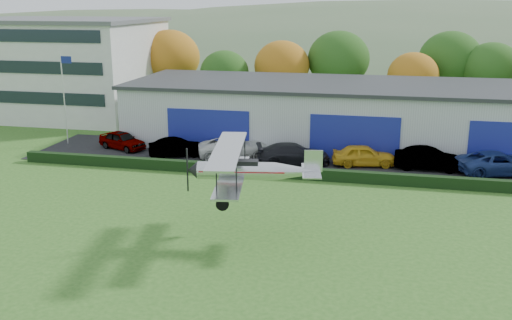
% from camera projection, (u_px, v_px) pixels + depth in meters
% --- Properties ---
extents(ground, '(300.00, 300.00, 0.00)m').
position_uv_depth(ground, '(214.00, 281.00, 26.08)').
color(ground, '#2D5E1D').
rests_on(ground, ground).
extents(apron, '(48.00, 9.00, 0.05)m').
position_uv_depth(apron, '(327.00, 162.00, 45.20)').
color(apron, black).
rests_on(apron, ground).
extents(hedge, '(46.00, 0.60, 0.80)m').
position_uv_depth(hedge, '(320.00, 175.00, 40.59)').
color(hedge, black).
rests_on(hedge, ground).
extents(hangar, '(40.60, 12.60, 5.30)m').
position_uv_depth(hangar, '(358.00, 113.00, 50.65)').
color(hangar, '#B2B7BC').
rests_on(hangar, ground).
extents(office_block, '(20.60, 15.60, 10.40)m').
position_uv_depth(office_block, '(60.00, 67.00, 63.44)').
color(office_block, silver).
rests_on(office_block, ground).
extents(flagpole, '(1.05, 0.10, 8.00)m').
position_uv_depth(flagpole, '(65.00, 90.00, 49.63)').
color(flagpole, silver).
rests_on(flagpole, ground).
extents(tree_belt, '(75.70, 13.22, 10.12)m').
position_uv_depth(tree_belt, '(327.00, 64.00, 62.61)').
color(tree_belt, '#3D2614').
rests_on(tree_belt, ground).
extents(distant_hills, '(430.00, 196.00, 56.00)m').
position_uv_depth(distant_hills, '(341.00, 93.00, 162.18)').
color(distant_hills, '#4C6642').
rests_on(distant_hills, ground).
extents(car_0, '(4.81, 3.43, 1.52)m').
position_uv_depth(car_0, '(122.00, 140.00, 48.80)').
color(car_0, gray).
rests_on(car_0, apron).
extents(car_1, '(4.78, 3.34, 1.49)m').
position_uv_depth(car_1, '(177.00, 147.00, 46.45)').
color(car_1, gray).
rests_on(car_1, apron).
extents(car_2, '(6.54, 4.56, 1.66)m').
position_uv_depth(car_2, '(236.00, 148.00, 45.93)').
color(car_2, silver).
rests_on(car_2, apron).
extents(car_3, '(6.06, 3.83, 1.64)m').
position_uv_depth(car_3, '(293.00, 154.00, 44.22)').
color(car_3, black).
rests_on(car_3, apron).
extents(car_4, '(5.02, 2.74, 1.62)m').
position_uv_depth(car_4, '(364.00, 155.00, 43.87)').
color(car_4, gold).
rests_on(car_4, apron).
extents(car_5, '(5.08, 1.87, 1.66)m').
position_uv_depth(car_5, '(429.00, 159.00, 42.81)').
color(car_5, gray).
rests_on(car_5, apron).
extents(car_6, '(6.58, 4.53, 1.67)m').
position_uv_depth(car_6, '(498.00, 163.00, 41.66)').
color(car_6, navy).
rests_on(car_6, apron).
extents(biplane, '(7.14, 8.16, 3.04)m').
position_uv_depth(biplane, '(248.00, 169.00, 29.95)').
color(biplane, silver).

